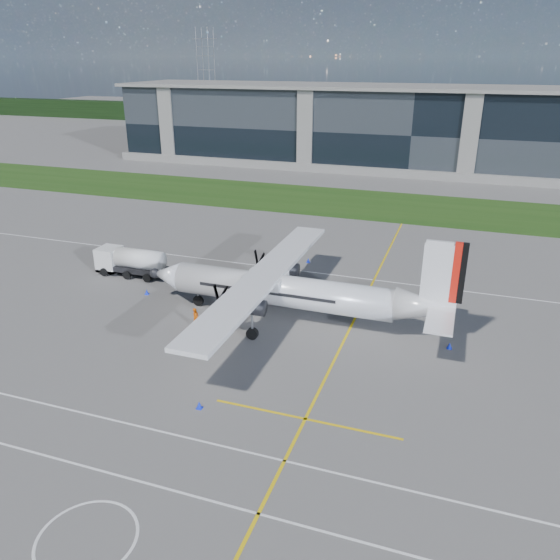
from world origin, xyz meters
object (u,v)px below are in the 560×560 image
object	(u,v)px
safety_cone_fwd	(147,292)
safety_cone_tail	(450,346)
pylon_west	(206,74)
fuel_tanker_truck	(127,261)
ground_crew_person	(196,317)
safety_cone_portwing	(199,405)
turboprop_aircraft	(293,274)
baggage_tug	(243,291)
safety_cone_stbdwing	(308,260)

from	to	relation	value
safety_cone_fwd	safety_cone_tail	xyz separation A→B (m)	(27.53, -1.37, 0.00)
pylon_west	safety_cone_tail	distance (m)	170.88
pylon_west	fuel_tanker_truck	world-z (taller)	pylon_west
safety_cone_fwd	fuel_tanker_truck	bearing A→B (deg)	140.68
ground_crew_person	safety_cone_portwing	bearing A→B (deg)	-142.51
pylon_west	turboprop_aircraft	bearing A→B (deg)	-61.41
baggage_tug	safety_cone_stbdwing	xyz separation A→B (m)	(2.77, 11.72, -0.72)
turboprop_aircraft	safety_cone_stbdwing	world-z (taller)	turboprop_aircraft
baggage_tug	safety_cone_stbdwing	world-z (taller)	baggage_tug
fuel_tanker_truck	ground_crew_person	xyz separation A→B (m)	(12.12, -8.33, -0.44)
safety_cone_fwd	safety_cone_portwing	xyz separation A→B (m)	(12.91, -14.58, 0.00)
fuel_tanker_truck	ground_crew_person	distance (m)	14.71
turboprop_aircraft	baggage_tug	distance (m)	6.71
turboprop_aircraft	ground_crew_person	size ratio (longest dim) A/B	13.86
baggage_tug	safety_cone_fwd	distance (m)	9.32
turboprop_aircraft	safety_cone_fwd	world-z (taller)	turboprop_aircraft
ground_crew_person	safety_cone_tail	xyz separation A→B (m)	(19.98, 3.22, -0.75)
turboprop_aircraft	fuel_tanker_truck	distance (m)	19.90
ground_crew_person	safety_cone_tail	world-z (taller)	ground_crew_person
pylon_west	baggage_tug	distance (m)	159.22
baggage_tug	fuel_tanker_truck	bearing A→B (deg)	170.85
pylon_west	fuel_tanker_truck	distance (m)	151.38
pylon_west	safety_cone_fwd	distance (m)	156.71
safety_cone_tail	safety_cone_stbdwing	bearing A→B (deg)	136.84
safety_cone_stbdwing	safety_cone_fwd	bearing A→B (deg)	-132.01
turboprop_aircraft	safety_cone_portwing	size ratio (longest dim) A/B	55.47
ground_crew_person	safety_cone_stbdwing	world-z (taller)	ground_crew_person
turboprop_aircraft	ground_crew_person	world-z (taller)	turboprop_aircraft
fuel_tanker_truck	baggage_tug	world-z (taller)	fuel_tanker_truck
safety_cone_stbdwing	safety_cone_portwing	bearing A→B (deg)	-87.99
fuel_tanker_truck	safety_cone_portwing	size ratio (longest dim) A/B	15.39
safety_cone_tail	pylon_west	bearing A→B (deg)	122.28
baggage_tug	safety_cone_tail	size ratio (longest dim) A/B	6.44
safety_cone_tail	safety_cone_stbdwing	size ratio (longest dim) A/B	1.00
pylon_west	safety_cone_fwd	xyz separation A→B (m)	(63.39, -142.56, -14.75)
turboprop_aircraft	pylon_west	bearing A→B (deg)	118.59
pylon_west	safety_cone_stbdwing	xyz separation A→B (m)	(75.33, -129.31, -14.75)
baggage_tug	safety_cone_stbdwing	size ratio (longest dim) A/B	6.44
safety_cone_tail	safety_cone_portwing	distance (m)	19.70
fuel_tanker_truck	pylon_west	bearing A→B (deg)	112.96
pylon_west	safety_cone_fwd	bearing A→B (deg)	-66.03
ground_crew_person	turboprop_aircraft	bearing A→B (deg)	-51.63
pylon_west	ground_crew_person	distance (m)	163.95
baggage_tug	ground_crew_person	xyz separation A→B (m)	(-1.61, -6.12, 0.03)
pylon_west	safety_cone_portwing	size ratio (longest dim) A/B	60.00
fuel_tanker_truck	baggage_tug	bearing A→B (deg)	-9.15
turboprop_aircraft	baggage_tug	size ratio (longest dim) A/B	8.61
safety_cone_stbdwing	turboprop_aircraft	bearing A→B (deg)	-78.95
pylon_west	safety_cone_stbdwing	world-z (taller)	pylon_west
pylon_west	safety_cone_fwd	size ratio (longest dim) A/B	60.00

